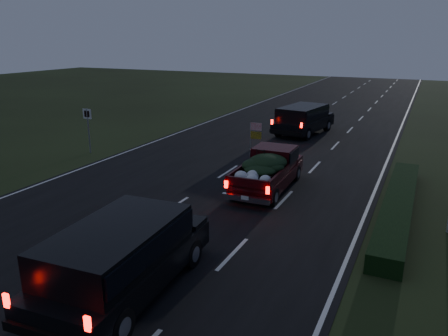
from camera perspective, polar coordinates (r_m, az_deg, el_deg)
The scene contains 7 objects.
ground at distance 16.85m, azimuth -6.61°, elevation -5.08°, with size 120.00×120.00×0.00m, color black.
road_asphalt at distance 16.85m, azimuth -6.62°, elevation -5.05°, with size 14.00×120.00×0.02m, color black.
hedge_row at distance 17.29m, azimuth 21.80°, elevation -4.58°, with size 1.00×10.00×0.60m, color black.
route_sign at distance 25.26m, azimuth -17.34°, elevation 5.55°, with size 0.55×0.08×2.50m.
pickup_truck at distance 18.48m, azimuth 5.78°, elevation 0.02°, with size 1.94×4.83×2.51m.
lead_suv at distance 29.52m, azimuth 10.30°, elevation 6.58°, with size 3.00×5.60×1.53m.
rear_suv at distance 11.19m, azimuth -13.37°, elevation -10.68°, with size 2.71×5.50×1.54m.
Camera 1 is at (8.37, -13.23, 6.24)m, focal length 35.00 mm.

